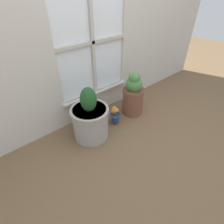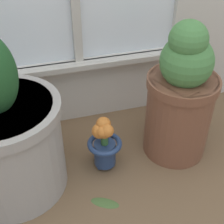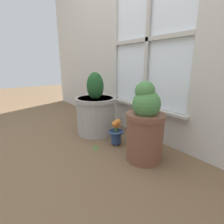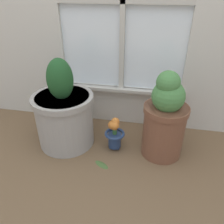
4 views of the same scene
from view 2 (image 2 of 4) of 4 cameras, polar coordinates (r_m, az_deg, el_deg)
name	(u,v)px [view 2 (image 2 of 4)]	position (r m, az deg, el deg)	size (l,w,h in m)	color
ground_plane	(119,217)	(1.19, 1.31, -18.59)	(10.00, 10.00, 0.00)	brown
potted_plant_left	(6,137)	(1.18, -18.79, -4.34)	(0.42, 0.42, 0.64)	#9E9993
potted_plant_right	(181,98)	(1.29, 12.45, 2.50)	(0.29, 0.29, 0.60)	brown
flower_vase	(104,142)	(1.26, -1.46, -5.59)	(0.14, 0.14, 0.24)	navy
fallen_leaf	(105,202)	(1.22, -1.30, -16.20)	(0.12, 0.09, 0.01)	#476633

